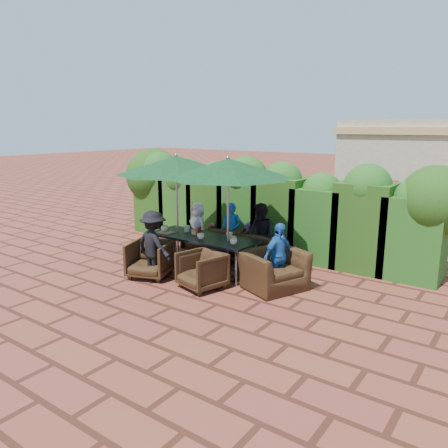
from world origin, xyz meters
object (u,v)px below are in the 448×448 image
Objects in this scene: dining_table at (203,240)px; chair_far_right at (262,247)px; chair_near_right at (202,269)px; umbrella_right at (228,168)px; chair_far_mid at (227,241)px; chair_near_left at (150,257)px; umbrella_left at (176,165)px; chair_far_left at (201,240)px; chair_end_right at (273,264)px.

chair_far_right reaches higher than dining_table.
dining_table is at bearing 142.25° from chair_near_right.
dining_table is at bearing -179.41° from umbrella_right.
chair_far_right is (0.89, 0.09, -0.02)m from chair_far_mid.
dining_table is 0.94× the size of umbrella_right.
chair_far_mid is 1.06× the size of chair_near_left.
chair_near_left is at bearing -143.50° from umbrella_right.
chair_far_right reaches higher than chair_near_right.
umbrella_left reaches higher than chair_far_mid.
chair_far_mid is (0.72, 0.06, 0.07)m from chair_far_left.
umbrella_right is (0.65, 0.01, 1.54)m from dining_table.
chair_near_right is (-0.01, -0.84, -1.82)m from umbrella_right.
chair_near_right is (1.42, -1.74, 0.03)m from chair_far_left.
umbrella_left is 2.37m from chair_near_right.
chair_far_mid is 0.89m from chair_far_right.
dining_table is 1.16m from chair_near_left.
umbrella_left is at bearing 163.58° from chair_near_right.
chair_near_right is 1.36m from chair_end_right.
umbrella_left is 3.27× the size of chair_near_right.
chair_far_mid is at bearing 82.97° from chair_end_right.
umbrella_left is 2.02m from chair_near_left.
umbrella_left reaches higher than chair_end_right.
umbrella_left is at bearing 112.41° from chair_end_right.
umbrella_left is at bearing 71.60° from chair_near_left.
umbrella_left is 2.95× the size of chair_far_mid.
chair_far_mid reaches higher than chair_near_right.
chair_far_mid is at bearing 53.35° from chair_near_left.
chair_end_right is (0.92, -1.10, 0.08)m from chair_far_right.
umbrella_right is 2.93× the size of chair_far_mid.
chair_end_right is (1.80, -1.01, 0.06)m from chair_far_mid.
chair_near_left is at bearing -88.13° from umbrella_left.
chair_near_left is (0.03, -0.90, -1.81)m from umbrella_left.
umbrella_left is 1.31m from umbrella_right.
chair_near_right is 0.70× the size of chair_end_right.
umbrella_right is at bearing 109.91° from chair_end_right.
umbrella_right is 3.25× the size of chair_near_right.
chair_near_left is (-0.63, -0.94, -0.27)m from dining_table.
umbrella_left is 2.14m from chair_far_mid.
umbrella_left is at bearing -176.31° from dining_table.
chair_end_right reaches higher than chair_near_left.
chair_near_left is 0.73× the size of chair_end_right.
chair_far_mid reaches higher than chair_far_right.
dining_table is at bearing 35.78° from chair_near_left.
chair_far_mid is at bearing 4.37° from chair_far_right.
chair_far_left is 2.25m from chair_near_right.
chair_far_right is at bearing 52.52° from dining_table.
umbrella_left reaches higher than chair_near_right.
umbrella_right is 3.11× the size of chair_near_left.
chair_far_mid is (0.59, 1.02, -1.78)m from umbrella_left.
chair_near_right is at bearing -90.81° from umbrella_right.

